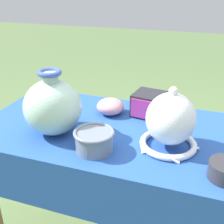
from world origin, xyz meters
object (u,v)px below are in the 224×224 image
object	(u,v)px
vase_tall_bulbous	(53,106)
bowl_shallow_teal	(49,103)
vase_dome_bell	(170,123)
mosaic_tile_box	(149,104)
bowl_shallow_rose	(110,106)
cup_wide_slate	(94,140)

from	to	relation	value
vase_tall_bulbous	bowl_shallow_teal	distance (m)	0.23
vase_dome_bell	mosaic_tile_box	bearing A→B (deg)	117.47
vase_dome_bell	mosaic_tile_box	world-z (taller)	vase_dome_bell
vase_tall_bulbous	bowl_shallow_rose	bearing A→B (deg)	56.65
mosaic_tile_box	bowl_shallow_rose	size ratio (longest dim) A/B	1.25
mosaic_tile_box	bowl_shallow_rose	bearing A→B (deg)	-155.90
vase_dome_bell	cup_wide_slate	world-z (taller)	vase_dome_bell
bowl_shallow_teal	cup_wide_slate	bearing A→B (deg)	-37.85
cup_wide_slate	bowl_shallow_rose	bearing A→B (deg)	98.49
mosaic_tile_box	cup_wide_slate	bearing A→B (deg)	-100.57
vase_dome_bell	bowl_shallow_teal	bearing A→B (deg)	165.44
vase_tall_bulbous	bowl_shallow_rose	distance (m)	0.27
vase_dome_bell	mosaic_tile_box	distance (m)	0.26
mosaic_tile_box	bowl_shallow_teal	bearing A→B (deg)	-160.37
vase_dome_bell	mosaic_tile_box	xyz separation A→B (m)	(-0.12, 0.23, -0.04)
cup_wide_slate	vase_dome_bell	bearing A→B (deg)	24.00
mosaic_tile_box	cup_wide_slate	xyz separation A→B (m)	(-0.11, -0.33, -0.01)
vase_tall_bulbous	bowl_shallow_rose	xyz separation A→B (m)	(0.14, 0.22, -0.07)
mosaic_tile_box	bowl_shallow_rose	world-z (taller)	mosaic_tile_box
vase_tall_bulbous	vase_dome_bell	xyz separation A→B (m)	(0.41, 0.04, -0.01)
vase_tall_bulbous	vase_dome_bell	bearing A→B (deg)	4.86
vase_dome_bell	bowl_shallow_teal	world-z (taller)	vase_dome_bell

